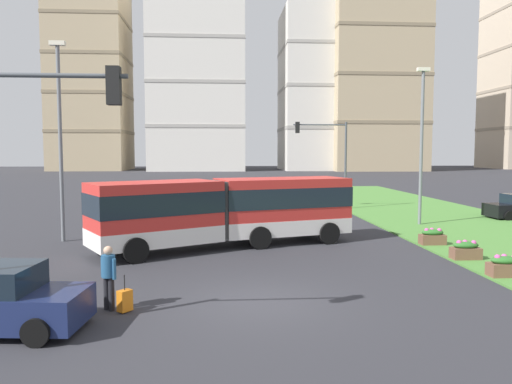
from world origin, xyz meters
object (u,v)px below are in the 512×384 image
object	(u,v)px
flower_planter_0	(505,266)
apartment_tower_eastcentre	(372,81)
streetlight_left	(60,133)
articulated_bus	(226,210)
pedestrian_crossing	(109,273)
car_maroon_sedan	(148,202)
apartment_tower_centre	(317,91)
apartment_tower_west	(91,79)
flower_planter_1	(466,250)
rolling_suitcase	(125,300)
apartment_tower_westcentre	(197,46)
flower_planter_2	(432,237)
streetlight_median	(422,140)
traffic_light_far_right	(329,150)

from	to	relation	value
flower_planter_0	apartment_tower_eastcentre	world-z (taller)	apartment_tower_eastcentre
streetlight_left	flower_planter_0	bearing A→B (deg)	-25.85
flower_planter_0	articulated_bus	bearing A→B (deg)	146.10
pedestrian_crossing	streetlight_left	size ratio (longest dim) A/B	0.19
articulated_bus	flower_planter_0	distance (m)	11.18
car_maroon_sedan	apartment_tower_centre	size ratio (longest dim) A/B	0.13
car_maroon_sedan	apartment_tower_west	world-z (taller)	apartment_tower_west
pedestrian_crossing	flower_planter_1	bearing A→B (deg)	22.46
rolling_suitcase	articulated_bus	bearing A→B (deg)	72.39
flower_planter_0	flower_planter_1	distance (m)	2.70
car_maroon_sedan	flower_planter_0	size ratio (longest dim) A/B	4.12
car_maroon_sedan	flower_planter_1	xyz separation A→B (m)	(14.45, -16.15, -0.33)
apartment_tower_westcentre	flower_planter_2	bearing A→B (deg)	-81.08
streetlight_median	pedestrian_crossing	bearing A→B (deg)	-135.05
rolling_suitcase	flower_planter_1	bearing A→B (deg)	24.01
articulated_bus	flower_planter_0	bearing A→B (deg)	-33.90
apartment_tower_westcentre	apartment_tower_centre	bearing A→B (deg)	2.49
streetlight_left	apartment_tower_eastcentre	size ratio (longest dim) A/B	0.23
flower_planter_0	pedestrian_crossing	bearing A→B (deg)	-168.85
car_maroon_sedan	rolling_suitcase	xyz separation A→B (m)	(2.42, -21.51, -0.44)
traffic_light_far_right	apartment_tower_west	bearing A→B (deg)	114.41
rolling_suitcase	flower_planter_1	size ratio (longest dim) A/B	0.88
articulated_bus	traffic_light_far_right	size ratio (longest dim) A/B	1.85
car_maroon_sedan	flower_planter_1	world-z (taller)	car_maroon_sedan
apartment_tower_centre	rolling_suitcase	bearing A→B (deg)	-103.65
flower_planter_2	streetlight_median	world-z (taller)	streetlight_median
car_maroon_sedan	apartment_tower_centre	bearing A→B (deg)	71.32
streetlight_left	apartment_tower_eastcentre	distance (m)	98.61
articulated_bus	streetlight_left	size ratio (longest dim) A/B	1.26
articulated_bus	apartment_tower_centre	distance (m)	96.83
rolling_suitcase	streetlight_left	distance (m)	12.82
flower_planter_1	rolling_suitcase	bearing A→B (deg)	-155.99
flower_planter_1	streetlight_left	bearing A→B (deg)	162.01
flower_planter_0	apartment_tower_westcentre	xyz separation A→B (m)	(-14.46, 97.92, 27.03)
pedestrian_crossing	flower_planter_0	distance (m)	12.74
apartment_tower_westcentre	streetlight_median	bearing A→B (deg)	-79.23
apartment_tower_west	apartment_tower_eastcentre	xyz separation A→B (m)	(63.20, -4.74, -0.56)
articulated_bus	flower_planter_1	world-z (taller)	articulated_bus
rolling_suitcase	streetlight_median	size ratio (longest dim) A/B	0.11
articulated_bus	car_maroon_sedan	world-z (taller)	articulated_bus
traffic_light_far_right	apartment_tower_eastcentre	bearing A→B (deg)	70.91
streetlight_left	apartment_tower_west	size ratio (longest dim) A/B	0.23
apartment_tower_west	apartment_tower_eastcentre	world-z (taller)	apartment_tower_west
apartment_tower_centre	car_maroon_sedan	bearing A→B (deg)	-108.68
flower_planter_1	traffic_light_far_right	xyz separation A→B (m)	(-1.63, 17.30, 3.92)
flower_planter_1	flower_planter_2	xyz separation A→B (m)	(0.00, 3.06, 0.00)
traffic_light_far_right	apartment_tower_west	world-z (taller)	apartment_tower_west
rolling_suitcase	flower_planter_0	size ratio (longest dim) A/B	0.88
flower_planter_1	apartment_tower_westcentre	distance (m)	100.03
rolling_suitcase	apartment_tower_eastcentre	size ratio (longest dim) A/B	0.02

